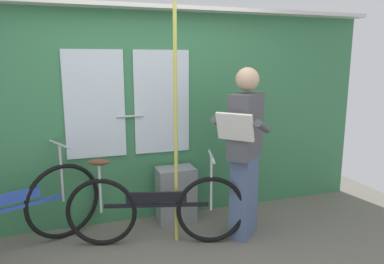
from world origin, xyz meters
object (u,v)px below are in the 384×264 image
(passenger_reading_newspaper, at_px, (245,150))
(trash_bin_by_wall, at_px, (176,194))
(handrail_pole, at_px, (176,128))
(bicycle_near_door, at_px, (156,209))
(bicycle_leaning_behind, at_px, (10,213))

(passenger_reading_newspaper, distance_m, trash_bin_by_wall, 0.97)
(passenger_reading_newspaper, xyz_separation_m, handrail_pole, (-0.66, 0.12, 0.23))
(passenger_reading_newspaper, relative_size, trash_bin_by_wall, 2.78)
(bicycle_near_door, distance_m, passenger_reading_newspaper, 1.02)
(passenger_reading_newspaper, relative_size, handrail_pole, 0.75)
(trash_bin_by_wall, height_order, handrail_pole, handrail_pole)
(passenger_reading_newspaper, bearing_deg, trash_bin_by_wall, -87.60)
(bicycle_near_door, bearing_deg, trash_bin_by_wall, 68.77)
(bicycle_leaning_behind, distance_m, trash_bin_by_wall, 1.62)
(trash_bin_by_wall, relative_size, handrail_pole, 0.27)
(bicycle_leaning_behind, bearing_deg, trash_bin_by_wall, -16.53)
(passenger_reading_newspaper, xyz_separation_m, trash_bin_by_wall, (-0.54, 0.54, -0.59))
(bicycle_near_door, bearing_deg, bicycle_leaning_behind, -174.28)
(handrail_pole, bearing_deg, bicycle_near_door, -177.25)
(passenger_reading_newspaper, bearing_deg, bicycle_near_door, -49.60)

